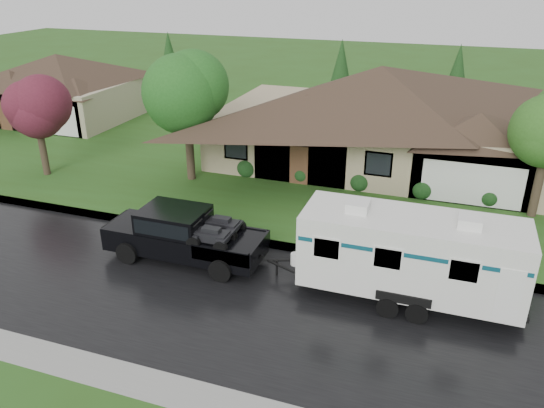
# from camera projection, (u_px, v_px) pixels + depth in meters

# --- Properties ---
(ground) EXTENTS (140.00, 140.00, 0.00)m
(ground) POSITION_uv_depth(u_px,v_px,m) (262.00, 274.00, 20.37)
(ground) COLOR #2B5119
(ground) RESTS_ON ground
(road) EXTENTS (140.00, 8.00, 0.01)m
(road) POSITION_uv_depth(u_px,v_px,m) (243.00, 302.00, 18.64)
(road) COLOR black
(road) RESTS_ON ground
(curb) EXTENTS (140.00, 0.50, 0.15)m
(curb) POSITION_uv_depth(u_px,v_px,m) (281.00, 246.00, 22.27)
(curb) COLOR gray
(curb) RESTS_ON ground
(lawn) EXTENTS (140.00, 26.00, 0.15)m
(lawn) POSITION_uv_depth(u_px,v_px,m) (345.00, 153.00, 33.25)
(lawn) COLOR #2B5119
(lawn) RESTS_ON ground
(house_main) EXTENTS (19.44, 10.80, 6.90)m
(house_main) POSITION_uv_depth(u_px,v_px,m) (384.00, 105.00, 30.12)
(house_main) COLOR tan
(house_main) RESTS_ON lawn
(house_far) EXTENTS (10.80, 8.64, 5.80)m
(house_far) POSITION_uv_depth(u_px,v_px,m) (61.00, 82.00, 39.34)
(house_far) COLOR tan
(house_far) RESTS_ON lawn
(tree_left_green) EXTENTS (4.10, 4.10, 6.79)m
(tree_left_green) POSITION_uv_depth(u_px,v_px,m) (186.00, 93.00, 27.20)
(tree_left_green) COLOR #382B1E
(tree_left_green) RESTS_ON lawn
(tree_red) EXTENTS (3.21, 3.21, 5.31)m
(tree_red) POSITION_uv_depth(u_px,v_px,m) (36.00, 109.00, 28.25)
(tree_red) COLOR #382B1E
(tree_red) RESTS_ON lawn
(shrub_row) EXTENTS (13.60, 1.00, 1.00)m
(shrub_row) POSITION_uv_depth(u_px,v_px,m) (360.00, 180.00, 27.51)
(shrub_row) COLOR #143814
(shrub_row) RESTS_ON lawn
(pickup_truck) EXTENTS (6.37, 2.42, 2.12)m
(pickup_truck) POSITION_uv_depth(u_px,v_px,m) (182.00, 233.00, 21.02)
(pickup_truck) COLOR black
(pickup_truck) RESTS_ON ground
(travel_trailer) EXTENTS (7.85, 2.76, 3.52)m
(travel_trailer) POSITION_uv_depth(u_px,v_px,m) (411.00, 253.00, 18.07)
(travel_trailer) COLOR white
(travel_trailer) RESTS_ON ground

